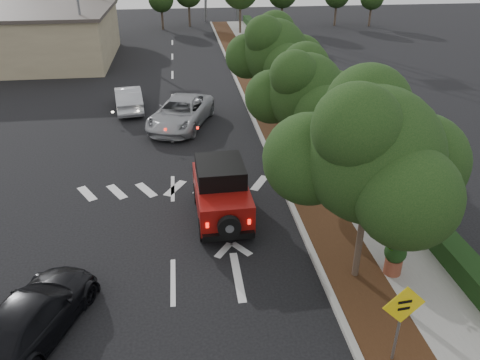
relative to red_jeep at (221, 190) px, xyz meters
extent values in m
plane|color=black|center=(-1.83, -3.65, -1.09)|extent=(120.00, 120.00, 0.00)
cube|color=#9E9B93|center=(2.77, 8.35, -1.01)|extent=(0.20, 70.00, 0.15)
cube|color=black|center=(3.77, 8.35, -1.03)|extent=(1.80, 70.00, 0.12)
cube|color=gray|center=(5.67, 8.35, -1.03)|extent=(2.00, 70.00, 0.12)
cube|color=black|center=(7.07, 8.35, -0.69)|extent=(0.80, 70.00, 0.80)
cylinder|color=black|center=(-0.83, 1.07, -0.68)|extent=(0.31, 0.83, 0.82)
cylinder|color=black|center=(0.77, 1.11, -0.68)|extent=(0.31, 0.83, 0.82)
cylinder|color=black|center=(-0.76, -1.51, -0.68)|extent=(0.31, 0.83, 0.82)
cylinder|color=black|center=(0.84, -1.47, -0.68)|extent=(0.31, 0.83, 0.82)
cube|color=maroon|center=(0.01, -0.20, -0.11)|extent=(1.94, 3.84, 1.03)
cube|color=black|center=(0.00, 0.11, 0.73)|extent=(1.75, 2.13, 0.66)
cube|color=maroon|center=(-0.03, 1.24, -0.20)|extent=(1.65, 1.10, 0.84)
cube|color=black|center=(0.06, -2.18, -0.58)|extent=(1.76, 0.23, 0.23)
cylinder|color=black|center=(0.06, -2.32, -0.11)|extent=(0.78, 0.25, 0.78)
cube|color=#FF190C|center=(-0.65, -2.13, -0.11)|extent=(0.10, 0.04, 0.18)
cube|color=#FF190C|center=(0.76, -2.10, -0.11)|extent=(0.10, 0.04, 0.18)
imported|color=#A1A3A9|center=(-1.33, 9.57, -0.32)|extent=(4.27, 6.06, 1.54)
imported|color=black|center=(-5.42, -5.33, -0.44)|extent=(3.27, 4.84, 1.30)
imported|color=#B5B6BD|center=(-4.41, 12.71, -0.37)|extent=(2.09, 4.50, 1.43)
imported|color=#929599|center=(-11.18, 21.78, -0.41)|extent=(4.30, 2.80, 1.36)
cylinder|color=slate|center=(3.57, -7.40, 0.10)|extent=(0.08, 0.08, 2.12)
cube|color=yellow|center=(3.57, -7.43, 0.80)|extent=(1.09, 0.12, 1.09)
cube|color=black|center=(3.57, -7.45, 0.90)|extent=(0.34, 0.04, 0.08)
cube|color=black|center=(3.57, -7.45, 0.70)|extent=(0.30, 0.04, 0.08)
cylinder|color=brown|center=(4.94, -4.22, -0.71)|extent=(0.60, 0.60, 0.54)
sphere|color=black|center=(4.94, -4.22, -0.20)|extent=(0.67, 0.67, 0.67)
imported|color=black|center=(4.94, -4.22, -0.12)|extent=(0.63, 0.56, 0.63)
camera|label=1|loc=(-1.23, -15.05, 8.37)|focal=35.00mm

